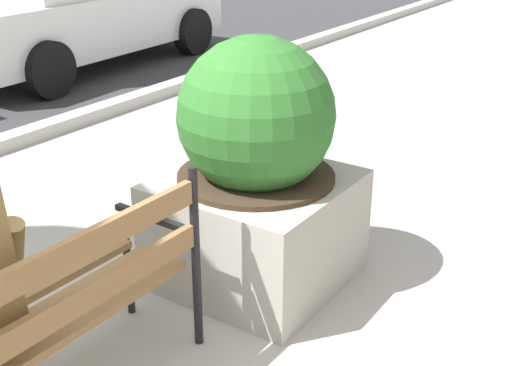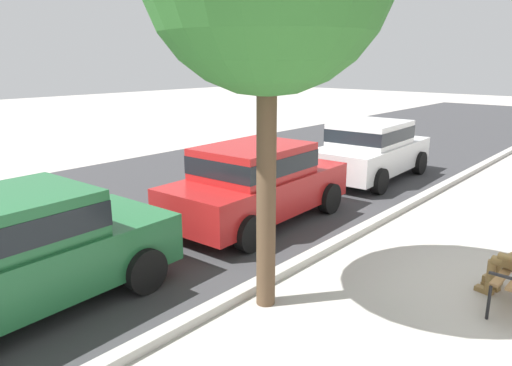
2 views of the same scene
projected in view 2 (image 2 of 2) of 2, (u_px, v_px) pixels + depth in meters
street_surface at (171, 196)px, 11.22m from camera, size 60.00×9.00×0.01m
curb_stone at (338, 241)px, 8.28m from camera, size 60.00×0.20×0.12m
parked_car_green at (9, 251)px, 5.86m from camera, size 4.17×2.07×1.56m
parked_car_red at (257, 181)px, 9.27m from camera, size 4.17×2.07×1.56m
parked_car_white at (371, 148)px, 12.67m from camera, size 4.17×2.07×1.56m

